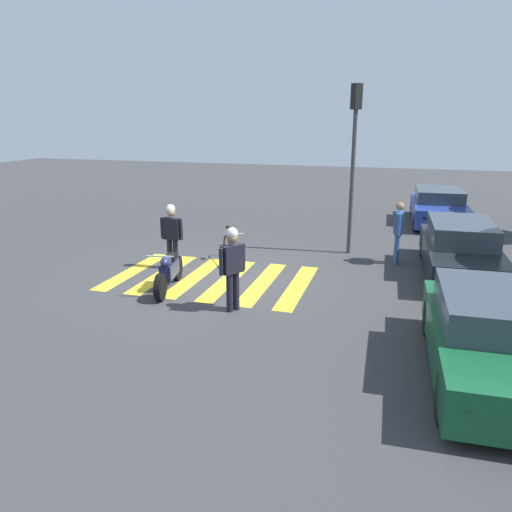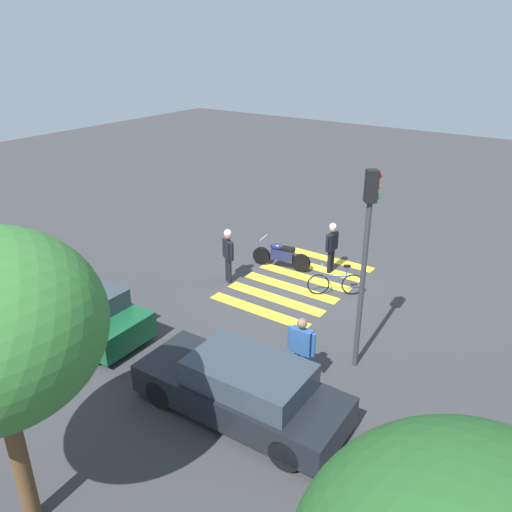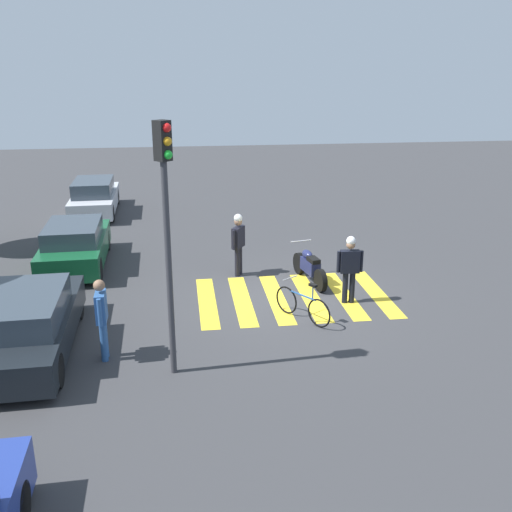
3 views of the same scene
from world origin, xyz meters
name	(u,v)px [view 2 (image 2 of 3)]	position (x,y,z in m)	size (l,w,h in m)	color
ground_plane	(297,282)	(0.00, 0.00, 0.00)	(60.00, 60.00, 0.00)	#38383A
police_motorcycle	(281,255)	(1.05, -0.66, 0.45)	(2.08, 0.70, 1.03)	black
leaning_bicycle	(336,283)	(-1.40, 0.06, 0.38)	(1.47, 1.02, 1.01)	black
officer_on_foot	(332,244)	(-0.51, -1.32, 1.02)	(0.24, 0.67, 1.77)	black
officer_by_motorcycle	(228,252)	(1.88, 1.24, 1.06)	(0.60, 0.43, 1.82)	black
pedestrian_bystander	(301,347)	(-2.72, 4.50, 1.00)	(0.69, 0.23, 1.74)	#2D5999
crosswalk_stripes	(297,282)	(0.00, 0.00, 0.00)	(3.34, 4.95, 0.01)	yellow
car_black_suv	(242,389)	(-2.23, 6.09, 0.66)	(4.65, 1.88, 1.37)	black
car_green_compact	(77,311)	(3.33, 6.00, 0.66)	(4.28, 1.84, 1.36)	black
traffic_light_pole	(367,243)	(-3.47, 3.08, 3.23)	(0.35, 0.34, 4.88)	#38383D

